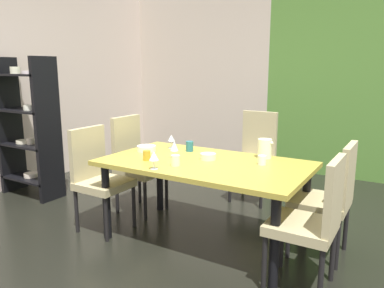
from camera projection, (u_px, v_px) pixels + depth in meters
ground_plane at (155, 245)px, 3.32m from camera, size 5.26×6.25×0.02m
back_panel_interior at (197, 75)px, 6.31m from camera, size 2.53×0.10×2.83m
garden_window_panel at (368, 77)px, 4.98m from camera, size 2.73×0.10×2.83m
dining_table at (205, 170)px, 3.27m from camera, size 1.77×1.02×0.74m
chair_left_far at (135, 160)px, 4.04m from camera, size 0.45×0.44×1.03m
chair_left_near at (98, 174)px, 3.57m from camera, size 0.45×0.44×0.98m
chair_head_far at (255, 153)px, 4.39m from camera, size 0.44×0.45×1.03m
chair_right_far at (331, 195)px, 3.01m from camera, size 0.44×0.44×0.96m
chair_right_near at (314, 218)px, 2.55m from camera, size 0.44×0.44×0.96m
display_shelf at (28, 127)px, 4.47m from camera, size 0.78×0.34×1.66m
wine_glass_center at (174, 146)px, 3.34m from camera, size 0.07×0.07×0.16m
wine_glass_corner at (154, 156)px, 2.99m from camera, size 0.08×0.08×0.15m
wine_glass_right at (171, 138)px, 3.77m from camera, size 0.07×0.07×0.14m
serving_bowl_left at (208, 156)px, 3.32m from camera, size 0.14×0.14×0.05m
serving_bowl_near_window at (146, 148)px, 3.66m from camera, size 0.19×0.19×0.05m
cup_rear at (190, 146)px, 3.64m from camera, size 0.07×0.07×0.10m
cup_south at (147, 155)px, 3.28m from camera, size 0.07×0.07×0.09m
cup_west at (262, 160)px, 3.13m from camera, size 0.07×0.07×0.08m
cup_east at (176, 160)px, 3.11m from camera, size 0.08×0.08×0.09m
pitcher_near_shelf at (265, 148)px, 3.36m from camera, size 0.14×0.12×0.18m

